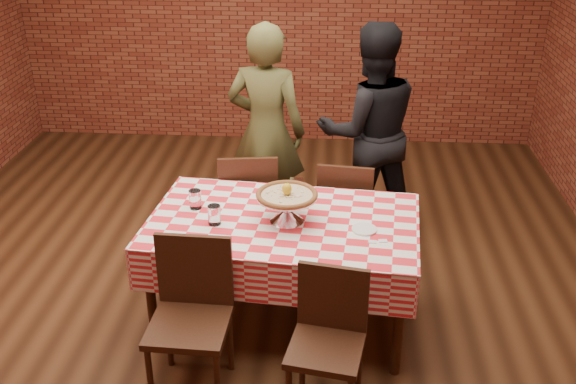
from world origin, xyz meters
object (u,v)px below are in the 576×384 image
object	(u,v)px
table	(283,271)
pizza	(287,195)
chair_near_left	(189,325)
chair_near_right	(326,352)
chair_far_right	(346,211)
diner_olive	(266,131)
chair_far_left	(249,203)
pizza_stand	(287,209)
water_glass_right	(195,199)
condiment_caddy	(297,188)
diner_black	(369,131)
water_glass_left	(214,215)

from	to	relation	value
table	pizza	xyz separation A→B (m)	(0.02, -0.01, 0.56)
chair_near_left	chair_near_right	xyz separation A→B (m)	(0.76, -0.14, -0.03)
chair_far_right	diner_olive	bearing A→B (deg)	-30.62
chair_far_left	pizza_stand	bearing A→B (deg)	105.63
water_glass_right	chair_near_right	world-z (taller)	water_glass_right
condiment_caddy	chair_near_left	size ratio (longest dim) A/B	0.14
chair_near_left	chair_far_right	xyz separation A→B (m)	(0.89, 1.46, -0.02)
condiment_caddy	chair_far_left	xyz separation A→B (m)	(-0.39, 0.47, -0.37)
pizza_stand	water_glass_right	xyz separation A→B (m)	(-0.60, 0.13, -0.02)
condiment_caddy	chair_near_left	world-z (taller)	chair_near_left
table	diner_black	world-z (taller)	diner_black
pizza_stand	condiment_caddy	world-z (taller)	pizza_stand
chair_far_right	diner_olive	world-z (taller)	diner_olive
pizza_stand	chair_far_left	size ratio (longest dim) A/B	0.42
pizza	chair_near_right	distance (m)	1.01
chair_far_left	diner_black	world-z (taller)	diner_black
pizza_stand	pizza	distance (m)	0.09
chair_far_left	diner_olive	size ratio (longest dim) A/B	0.52
water_glass_right	chair_far_right	size ratio (longest dim) A/B	0.14
water_glass_right	chair_near_left	distance (m)	0.91
water_glass_right	condiment_caddy	world-z (taller)	same
water_glass_right	diner_black	bearing A→B (deg)	45.66
pizza	chair_near_left	xyz separation A→B (m)	(-0.50, -0.70, -0.48)
water_glass_right	condiment_caddy	bearing A→B (deg)	18.38
diner_olive	condiment_caddy	bearing A→B (deg)	118.97
chair_far_right	chair_far_left	bearing A→B (deg)	3.60
water_glass_left	chair_near_right	xyz separation A→B (m)	(0.71, -0.77, -0.39)
diner_olive	water_glass_right	bearing A→B (deg)	84.05
pizza	chair_far_right	distance (m)	0.99
chair_near_left	chair_far_left	world-z (taller)	chair_near_left
pizza_stand	water_glass_left	xyz separation A→B (m)	(-0.44, -0.07, -0.02)
chair_near_right	diner_olive	distance (m)	2.21
water_glass_right	chair_near_left	bearing A→B (deg)	-82.65
water_glass_right	diner_olive	xyz separation A→B (m)	(0.35, 1.13, 0.05)
water_glass_left	chair_near_left	bearing A→B (deg)	-94.86
pizza	diner_black	distance (m)	1.44
chair_far_right	pizza_stand	bearing A→B (deg)	69.96
pizza	chair_far_left	xyz separation A→B (m)	(-0.35, 0.81, -0.48)
chair_far_right	water_glass_right	bearing A→B (deg)	39.59
chair_near_left	water_glass_left	bearing A→B (deg)	87.19
water_glass_right	chair_near_right	bearing A→B (deg)	-48.10
condiment_caddy	diner_black	bearing A→B (deg)	58.99
pizza_stand	water_glass_right	world-z (taller)	pizza_stand
water_glass_left	chair_near_left	xyz separation A→B (m)	(-0.05, -0.62, -0.36)
condiment_caddy	diner_olive	distance (m)	0.96
pizza_stand	diner_black	size ratio (longest dim) A/B	0.22
pizza_stand	diner_olive	world-z (taller)	diner_olive
pizza	diner_black	xyz separation A→B (m)	(0.56, 1.32, -0.07)
chair_far_right	diner_black	distance (m)	0.72
condiment_caddy	water_glass_left	bearing A→B (deg)	-142.25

